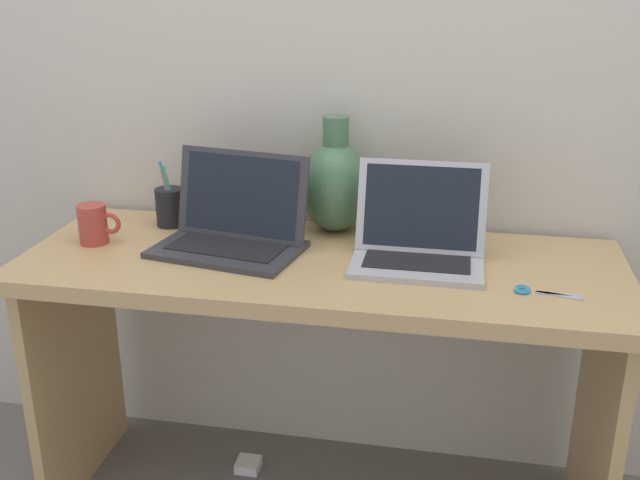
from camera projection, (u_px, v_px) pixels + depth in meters
back_wall at (343, 56)px, 1.97m from camera, size 4.40×0.04×2.40m
desk at (320, 317)px, 1.89m from camera, size 1.49×0.56×0.74m
laptop_left at (234, 224)px, 1.89m from camera, size 0.40×0.30×0.24m
laptop_right at (419, 237)px, 1.81m from camera, size 0.32×0.24×0.23m
green_vase at (335, 185)px, 1.99m from camera, size 0.19×0.19×0.31m
coffee_mug at (94, 224)px, 1.93m from camera, size 0.12×0.07×0.10m
pen_cup at (170, 206)px, 2.06m from camera, size 0.08×0.08×0.19m
scissors at (535, 291)px, 1.65m from camera, size 0.15×0.05×0.01m
power_brick at (248, 465)px, 2.24m from camera, size 0.07×0.07×0.03m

